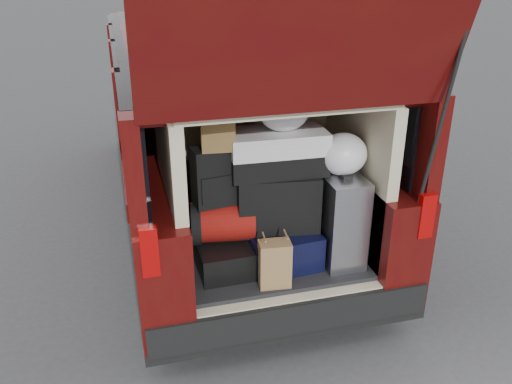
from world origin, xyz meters
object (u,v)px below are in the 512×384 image
at_px(red_duffel, 223,221).
at_px(black_soft_case, 277,200).
at_px(black_hardshell, 223,253).
at_px(navy_hardshell, 277,242).
at_px(kraft_bag, 275,264).
at_px(twotone_duffel, 277,152).
at_px(backpack, 214,176).
at_px(silver_roller, 339,218).

bearing_deg(red_duffel, black_soft_case, 8.62).
relative_size(black_hardshell, black_soft_case, 0.91).
xyz_separation_m(navy_hardshell, kraft_bag, (-0.12, -0.32, 0.03)).
relative_size(black_hardshell, twotone_duffel, 0.78).
height_order(kraft_bag, backpack, backpack).
relative_size(kraft_bag, twotone_duffel, 0.49).
bearing_deg(navy_hardshell, silver_roller, -21.23).
relative_size(silver_roller, twotone_duffel, 0.99).
distance_m(red_duffel, black_soft_case, 0.39).
bearing_deg(red_duffel, backpack, -175.51).
relative_size(red_duffel, twotone_duffel, 0.66).
bearing_deg(black_hardshell, backpack, 141.82).
relative_size(silver_roller, backpack, 1.63).
relative_size(black_soft_case, backpack, 1.41).
bearing_deg(navy_hardshell, twotone_duffel, 97.84).
distance_m(backpack, twotone_duffel, 0.44).
xyz_separation_m(black_soft_case, backpack, (-0.43, 0.00, 0.22)).
distance_m(silver_roller, kraft_bag, 0.58).
bearing_deg(navy_hardshell, backpack, 174.06).
height_order(navy_hardshell, silver_roller, silver_roller).
distance_m(kraft_bag, black_soft_case, 0.45).
distance_m(navy_hardshell, kraft_bag, 0.34).
relative_size(black_hardshell, silver_roller, 0.78).
relative_size(navy_hardshell, red_duffel, 1.37).
bearing_deg(black_soft_case, black_hardshell, -168.79).
bearing_deg(navy_hardshell, black_soft_case, 115.81).
xyz_separation_m(backpack, twotone_duffel, (0.42, 0.02, 0.12)).
xyz_separation_m(navy_hardshell, silver_roller, (0.40, -0.12, 0.19)).
bearing_deg(navy_hardshell, red_duffel, 174.36).
distance_m(black_hardshell, backpack, 0.57).
bearing_deg(backpack, silver_roller, -17.05).
height_order(silver_roller, black_soft_case, black_soft_case).
distance_m(kraft_bag, red_duffel, 0.46).
xyz_separation_m(red_duffel, backpack, (-0.05, 0.00, 0.33)).
bearing_deg(black_hardshell, twotone_duffel, 5.17).
bearing_deg(black_soft_case, kraft_bag, -101.00).
xyz_separation_m(kraft_bag, backpack, (-0.32, 0.33, 0.51)).
bearing_deg(red_duffel, twotone_duffel, 11.67).
xyz_separation_m(black_hardshell, red_duffel, (0.01, 0.02, 0.24)).
xyz_separation_m(black_hardshell, backpack, (-0.04, 0.03, 0.57)).
height_order(black_hardshell, backpack, backpack).
xyz_separation_m(black_hardshell, kraft_bag, (0.28, -0.30, 0.06)).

